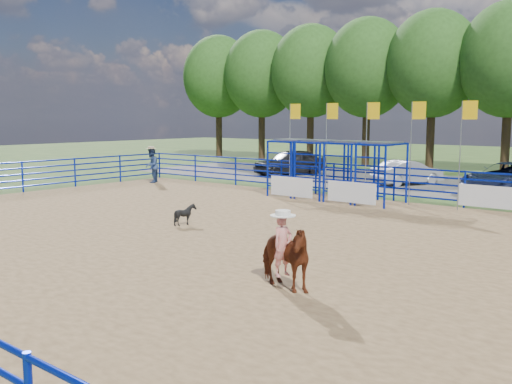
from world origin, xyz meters
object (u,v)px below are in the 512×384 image
(car_a, at_px, (290,162))
(car_b, at_px, (407,172))
(car_c, at_px, (509,179))
(calf, at_px, (185,215))
(horse_and_rider, at_px, (283,251))
(spectator_cowboy, at_px, (152,165))

(car_a, bearing_deg, car_b, 18.60)
(car_c, bearing_deg, calf, -99.94)
(calf, distance_m, car_b, 15.53)
(horse_and_rider, distance_m, calf, 7.66)
(calf, height_order, spectator_cowboy, spectator_cowboy)
(car_a, xyz_separation_m, car_b, (7.97, -0.40, -0.15))
(car_c, bearing_deg, car_b, -177.17)
(calf, bearing_deg, car_c, -53.72)
(car_b, height_order, car_c, car_c)
(spectator_cowboy, height_order, car_a, spectator_cowboy)
(calf, xyz_separation_m, car_a, (-7.16, 15.91, 0.43))
(calf, xyz_separation_m, spectator_cowboy, (-10.42, 7.48, 0.62))
(horse_and_rider, distance_m, spectator_cowboy, 20.43)
(horse_and_rider, height_order, calf, horse_and_rider)
(horse_and_rider, bearing_deg, spectator_cowboy, 146.99)
(horse_and_rider, xyz_separation_m, car_c, (-0.51, 18.17, -0.07))
(spectator_cowboy, distance_m, car_c, 18.05)
(calf, bearing_deg, horse_and_rider, -149.12)
(car_b, relative_size, car_c, 0.73)
(spectator_cowboy, xyz_separation_m, car_a, (3.26, 8.43, -0.19))
(car_a, distance_m, car_b, 7.98)
(horse_and_rider, height_order, spectator_cowboy, horse_and_rider)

